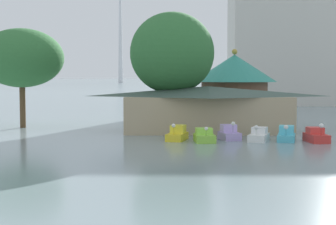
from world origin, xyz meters
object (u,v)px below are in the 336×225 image
pedal_boat_lime (204,136)px  shoreline_tree_mid (172,53)px  pedal_boat_yellow (177,134)px  pedal_boat_white (259,135)px  boathouse (208,108)px  pedal_boat_cyan (286,135)px  green_roof_pavilion (234,84)px  background_building_block (313,35)px  shoreline_tree_tall_left (22,58)px  distant_broadcast_tower (120,2)px  pedal_boat_lavender (229,134)px  pedal_boat_red (316,136)px

pedal_boat_lime → shoreline_tree_mid: bearing=-168.5°
shoreline_tree_mid → pedal_boat_yellow: bearing=-86.7°
pedal_boat_white → boathouse: size_ratio=0.18×
pedal_boat_yellow → pedal_boat_cyan: bearing=102.3°
green_roof_pavilion → background_building_block: 44.48m
pedal_boat_yellow → background_building_block: bearing=170.1°
pedal_boat_cyan → shoreline_tree_tall_left: bearing=-99.2°
pedal_boat_yellow → boathouse: size_ratio=0.18×
green_roof_pavilion → pedal_boat_cyan: bearing=-83.1°
pedal_boat_cyan → distant_broadcast_tower: (-50.49, 350.76, 60.26)m
green_roof_pavilion → shoreline_tree_tall_left: shoreline_tree_tall_left is taller
green_roof_pavilion → pedal_boat_lavender: bearing=-97.8°
green_roof_pavilion → shoreline_tree_tall_left: size_ratio=0.96×
shoreline_tree_mid → pedal_boat_white: bearing=-50.3°
green_roof_pavilion → background_building_block: bearing=62.9°
pedal_boat_lavender → shoreline_tree_mid: bearing=-163.3°
background_building_block → shoreline_tree_tall_left: bearing=-133.2°
background_building_block → distant_broadcast_tower: bearing=103.1°
pedal_boat_yellow → pedal_boat_lavender: size_ratio=1.28×
shoreline_tree_mid → distant_broadcast_tower: 347.93m
shoreline_tree_mid → distant_broadcast_tower: size_ratio=0.08×
distant_broadcast_tower → pedal_boat_yellow: bearing=-83.3°
pedal_boat_lavender → pedal_boat_cyan: bearing=66.4°
green_roof_pavilion → pedal_boat_white: bearing=-90.1°
pedal_boat_white → pedal_boat_cyan: size_ratio=1.00×
pedal_boat_white → pedal_boat_red: size_ratio=1.11×
shoreline_tree_tall_left → distant_broadcast_tower: 344.29m
pedal_boat_red → background_building_block: background_building_block is taller
pedal_boat_yellow → distant_broadcast_tower: size_ratio=0.02×
pedal_boat_lavender → pedal_boat_cyan: (4.93, -0.78, -0.02)m
boathouse → pedal_boat_lavender: bearing=-77.2°
background_building_block → distant_broadcast_tower: 303.96m
pedal_boat_white → background_building_block: bearing=-179.4°
pedal_boat_lavender → pedal_boat_white: 2.63m
pedal_boat_white → shoreline_tree_tall_left: shoreline_tree_tall_left is taller
shoreline_tree_tall_left → shoreline_tree_mid: 16.60m
shoreline_tree_tall_left → pedal_boat_lavender: bearing=-26.3°
pedal_boat_cyan → shoreline_tree_tall_left: shoreline_tree_tall_left is taller
pedal_boat_red → background_building_block: bearing=159.8°
pedal_boat_lime → pedal_boat_lavender: pedal_boat_lavender is taller
pedal_boat_yellow → boathouse: bearing=171.1°
pedal_boat_yellow → pedal_boat_lime: pedal_boat_yellow is taller
pedal_boat_white → shoreline_tree_tall_left: bearing=-96.0°
pedal_boat_cyan → distant_broadcast_tower: distant_broadcast_tower is taller
pedal_boat_white → boathouse: bearing=-132.2°
pedal_boat_lavender → shoreline_tree_mid: 12.43m
pedal_boat_white → pedal_boat_red: pedal_boat_red is taller
pedal_boat_red → distant_broadcast_tower: distant_broadcast_tower is taller
pedal_boat_yellow → shoreline_tree_mid: bearing=-161.6°
pedal_boat_yellow → green_roof_pavilion: 20.72m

